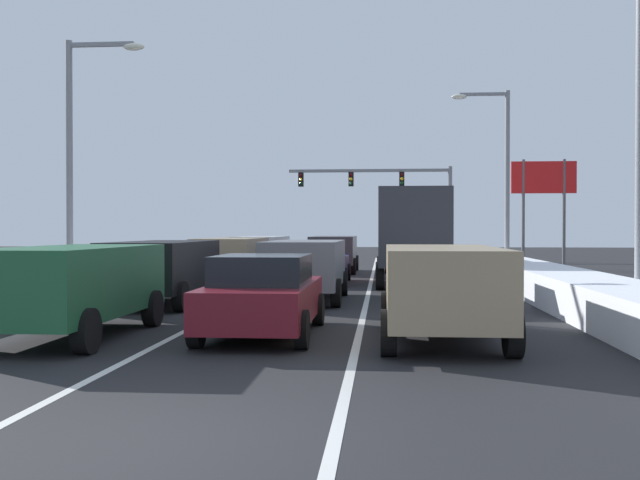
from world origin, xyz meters
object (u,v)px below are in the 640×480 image
at_px(suv_tan_right_lane_nearest, 442,284).
at_px(traffic_light_gantry, 392,189).
at_px(suv_charcoal_center_lane_fourth, 334,250).
at_px(suv_tan_left_lane_third, 232,256).
at_px(suv_silver_left_lane_fourth, 262,251).
at_px(street_lamp_left_mid, 80,141).
at_px(box_truck_right_lane_third, 412,232).
at_px(sedan_maroon_center_lane_nearest, 263,295).
at_px(suv_white_right_lane_fourth, 408,250).
at_px(sedan_silver_right_lane_second, 438,276).
at_px(suv_gray_center_lane_second, 306,264).
at_px(suv_black_left_lane_second, 163,266).
at_px(roadside_sign_right, 544,189).
at_px(suv_green_left_lane_nearest, 72,283).
at_px(street_lamp_right_near, 626,81).
at_px(sedan_navy_center_lane_third, 321,263).
at_px(street_lamp_right_mid, 499,164).

height_order(suv_tan_right_lane_nearest, traffic_light_gantry, traffic_light_gantry).
bearing_deg(suv_tan_right_lane_nearest, suv_charcoal_center_lane_fourth, 99.06).
height_order(suv_charcoal_center_lane_fourth, traffic_light_gantry, traffic_light_gantry).
distance_m(suv_tan_left_lane_third, suv_silver_left_lane_fourth, 7.00).
bearing_deg(street_lamp_left_mid, box_truck_right_lane_third, 15.81).
bearing_deg(box_truck_right_lane_third, traffic_light_gantry, 91.01).
height_order(sedan_maroon_center_lane_nearest, suv_charcoal_center_lane_fourth, suv_charcoal_center_lane_fourth).
height_order(suv_tan_left_lane_third, suv_silver_left_lane_fourth, same).
distance_m(suv_white_right_lane_fourth, sedan_maroon_center_lane_nearest, 21.50).
distance_m(sedan_silver_right_lane_second, suv_gray_center_lane_second, 3.73).
bearing_deg(sedan_silver_right_lane_second, street_lamp_left_mid, 159.66).
bearing_deg(suv_black_left_lane_second, roadside_sign_right, 53.56).
height_order(box_truck_right_lane_third, roadside_sign_right, roadside_sign_right).
distance_m(suv_green_left_lane_nearest, suv_tan_left_lane_third, 13.26).
xyz_separation_m(suv_gray_center_lane_second, suv_green_left_lane_nearest, (-3.50, -7.37, 0.00)).
xyz_separation_m(sedan_silver_right_lane_second, street_lamp_right_near, (4.08, -1.97, 4.61)).
relative_size(suv_charcoal_center_lane_fourth, suv_black_left_lane_second, 1.00).
distance_m(suv_green_left_lane_nearest, suv_black_left_lane_second, 6.01).
height_order(suv_tan_right_lane_nearest, sedan_silver_right_lane_second, suv_tan_right_lane_nearest).
distance_m(suv_gray_center_lane_second, suv_tan_left_lane_third, 6.75).
bearing_deg(sedan_navy_center_lane_third, suv_green_left_lane_nearest, -103.55).
height_order(suv_green_left_lane_nearest, suv_tan_left_lane_third, same).
xyz_separation_m(suv_green_left_lane_nearest, roadside_sign_right, (13.66, 24.71, 3.00)).
relative_size(traffic_light_gantry, street_lamp_left_mid, 1.33).
bearing_deg(sedan_navy_center_lane_third, roadside_sign_right, 46.04).
bearing_deg(street_lamp_right_near, suv_charcoal_center_lane_fourth, 115.10).
xyz_separation_m(suv_white_right_lane_fourth, suv_silver_left_lane_fourth, (-6.69, -1.57, 0.00)).
xyz_separation_m(sedan_maroon_center_lane_nearest, suv_black_left_lane_second, (-3.57, 5.40, 0.25)).
height_order(suv_white_right_lane_fourth, suv_gray_center_lane_second, same).
xyz_separation_m(sedan_maroon_center_lane_nearest, traffic_light_gantry, (2.85, 36.06, 3.97)).
bearing_deg(sedan_silver_right_lane_second, suv_green_left_lane_nearest, -138.04).
height_order(sedan_maroon_center_lane_nearest, suv_green_left_lane_nearest, suv_green_left_lane_nearest).
height_order(suv_charcoal_center_lane_fourth, suv_green_left_lane_nearest, same).
bearing_deg(suv_gray_center_lane_second, sedan_maroon_center_lane_nearest, -90.69).
xyz_separation_m(suv_silver_left_lane_fourth, street_lamp_right_mid, (10.88, 1.36, 3.99)).
xyz_separation_m(box_truck_right_lane_third, suv_black_left_lane_second, (-6.83, -7.73, -0.88)).
relative_size(sedan_silver_right_lane_second, suv_tan_left_lane_third, 0.92).
height_order(sedan_silver_right_lane_second, street_lamp_right_mid, street_lamp_right_mid).
height_order(suv_gray_center_lane_second, suv_green_left_lane_nearest, same).
xyz_separation_m(suv_charcoal_center_lane_fourth, suv_black_left_lane_second, (-3.53, -15.03, 0.00)).
bearing_deg(roadside_sign_right, suv_tan_left_lane_third, -139.62).
bearing_deg(roadside_sign_right, suv_black_left_lane_second, -126.44).
distance_m(suv_tan_right_lane_nearest, sedan_maroon_center_lane_nearest, 3.30).
height_order(suv_tan_right_lane_nearest, sedan_maroon_center_lane_nearest, suv_tan_right_lane_nearest).
bearing_deg(roadside_sign_right, suv_silver_left_lane_fourth, -161.81).
bearing_deg(traffic_light_gantry, suv_white_right_lane_fourth, -87.90).
height_order(suv_gray_center_lane_second, suv_silver_left_lane_fourth, same).
relative_size(suv_charcoal_center_lane_fourth, street_lamp_right_near, 0.54).
bearing_deg(suv_tan_right_lane_nearest, sedan_maroon_center_lane_nearest, 173.57).
bearing_deg(sedan_silver_right_lane_second, sedan_maroon_center_lane_nearest, -122.46).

